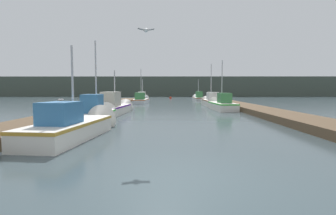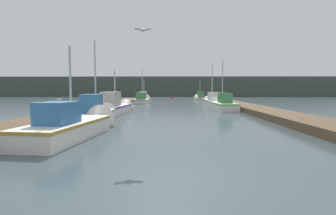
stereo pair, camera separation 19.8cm
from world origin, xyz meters
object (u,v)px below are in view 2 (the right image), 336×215
at_px(channel_buoy, 172,98).
at_px(mooring_piling_0, 218,100).
at_px(fishing_boat_0, 74,125).
at_px(fishing_boat_5, 143,100).
at_px(seagull_lead, 143,30).
at_px(fishing_boat_2, 116,107).
at_px(fishing_boat_4, 212,101).
at_px(mooring_piling_1, 60,114).
at_px(fishing_boat_6, 144,98).
at_px(fishing_boat_3, 222,105).
at_px(fishing_boat_1, 97,114).
at_px(fishing_boat_7, 200,98).
at_px(mooring_piling_2, 213,98).

bearing_deg(channel_buoy, mooring_piling_0, -73.95).
distance_m(fishing_boat_0, fishing_boat_5, 23.66).
bearing_deg(seagull_lead, fishing_boat_2, 95.43).
bearing_deg(fishing_boat_4, seagull_lead, -105.73).
distance_m(fishing_boat_2, mooring_piling_1, 7.72).
xyz_separation_m(fishing_boat_0, fishing_boat_6, (-0.32, 27.91, 0.01)).
bearing_deg(fishing_boat_3, channel_buoy, 95.96).
bearing_deg(fishing_boat_3, mooring_piling_0, 78.80).
relative_size(channel_buoy, seagull_lead, 1.72).
height_order(fishing_boat_1, channel_buoy, fishing_boat_1).
bearing_deg(fishing_boat_0, fishing_boat_6, 96.45).
relative_size(fishing_boat_0, fishing_boat_6, 1.18).
bearing_deg(fishing_boat_0, fishing_boat_1, 101.14).
relative_size(fishing_boat_3, mooring_piling_1, 3.96).
relative_size(fishing_boat_1, fishing_boat_7, 0.75).
bearing_deg(mooring_piling_0, fishing_boat_4, -119.39).
relative_size(fishing_boat_1, mooring_piling_2, 4.19).
bearing_deg(channel_buoy, fishing_boat_5, -102.99).
height_order(mooring_piling_1, channel_buoy, mooring_piling_1).
xyz_separation_m(fishing_boat_6, mooring_piling_0, (9.54, -6.95, 0.04)).
xyz_separation_m(fishing_boat_1, fishing_boat_5, (0.35, 19.26, -0.05)).
relative_size(fishing_boat_0, seagull_lead, 10.28).
bearing_deg(fishing_boat_5, fishing_boat_4, -26.70).
bearing_deg(fishing_boat_1, fishing_boat_4, 58.35).
bearing_deg(fishing_boat_1, fishing_boat_0, -86.02).
distance_m(fishing_boat_6, mooring_piling_0, 11.80).
height_order(fishing_boat_3, fishing_boat_6, fishing_boat_3).
height_order(fishing_boat_1, mooring_piling_1, fishing_boat_1).
distance_m(fishing_boat_0, mooring_piling_2, 27.87).
distance_m(fishing_boat_2, mooring_piling_0, 15.08).
relative_size(mooring_piling_2, channel_buoy, 1.21).
xyz_separation_m(fishing_boat_0, fishing_boat_2, (-0.42, 9.35, 0.06)).
relative_size(fishing_boat_6, mooring_piling_1, 3.52).
bearing_deg(channel_buoy, fishing_boat_1, -96.61).
distance_m(fishing_boat_7, seagull_lead, 34.84).
height_order(fishing_boat_7, mooring_piling_0, fishing_boat_7).
bearing_deg(fishing_boat_4, channel_buoy, 100.76).
distance_m(fishing_boat_1, fishing_boat_4, 16.93).
distance_m(fishing_boat_5, seagull_lead, 25.26).
relative_size(fishing_boat_4, seagull_lead, 10.62).
bearing_deg(seagull_lead, fishing_boat_5, 84.98).
xyz_separation_m(fishing_boat_1, fishing_boat_6, (0.09, 23.51, -0.01)).
relative_size(fishing_boat_3, fishing_boat_4, 0.92).
distance_m(mooring_piling_1, channel_buoy, 38.71).
bearing_deg(mooring_piling_2, mooring_piling_1, -113.45).
relative_size(fishing_boat_4, mooring_piling_2, 5.11).
bearing_deg(channel_buoy, seagull_lead, -91.24).
bearing_deg(fishing_boat_1, fishing_boat_7, 71.87).
height_order(fishing_boat_2, fishing_boat_4, fishing_boat_4).
distance_m(fishing_boat_7, mooring_piling_0, 12.12).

